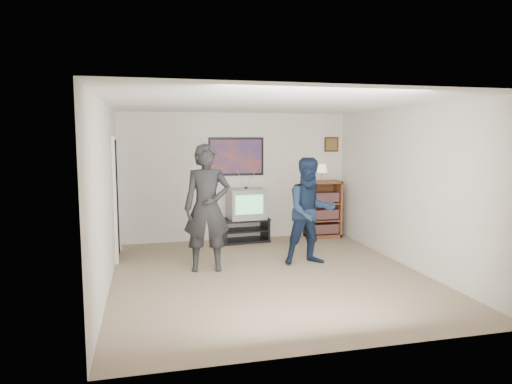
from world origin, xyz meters
name	(u,v)px	position (x,y,z in m)	size (l,w,h in m)	color
room_shell	(263,189)	(0.00, 0.35, 1.25)	(4.51, 5.00, 2.51)	#775E4C
media_stand	(244,230)	(0.11, 2.23, 0.23)	(0.96, 0.59, 0.46)	black
crt_television	(246,203)	(0.14, 2.23, 0.75)	(0.69, 0.58, 0.58)	gray
bookshelf	(323,209)	(1.76, 2.28, 0.57)	(0.70, 0.40, 1.14)	brown
table_lamp	(322,173)	(1.72, 2.27, 1.32)	(0.22, 0.22, 0.35)	#FFF0C1
person_tall	(207,208)	(-0.84, 0.48, 0.97)	(0.71, 0.46, 1.93)	black
person_short	(310,211)	(0.80, 0.45, 0.86)	(0.83, 0.65, 1.71)	#15223A
controller_left	(204,190)	(-0.86, 0.71, 1.20)	(0.03, 0.11, 0.03)	white
controller_right	(309,200)	(0.84, 0.64, 1.01)	(0.03, 0.11, 0.03)	white
poster	(236,157)	(0.00, 2.48, 1.65)	(1.10, 0.03, 0.75)	black
air_vent	(208,141)	(-0.55, 2.48, 1.95)	(0.28, 0.02, 0.14)	white
small_picture	(331,144)	(2.00, 2.48, 1.88)	(0.30, 0.03, 0.30)	black
doorway	(116,199)	(-2.23, 1.60, 1.00)	(0.03, 0.85, 2.00)	black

